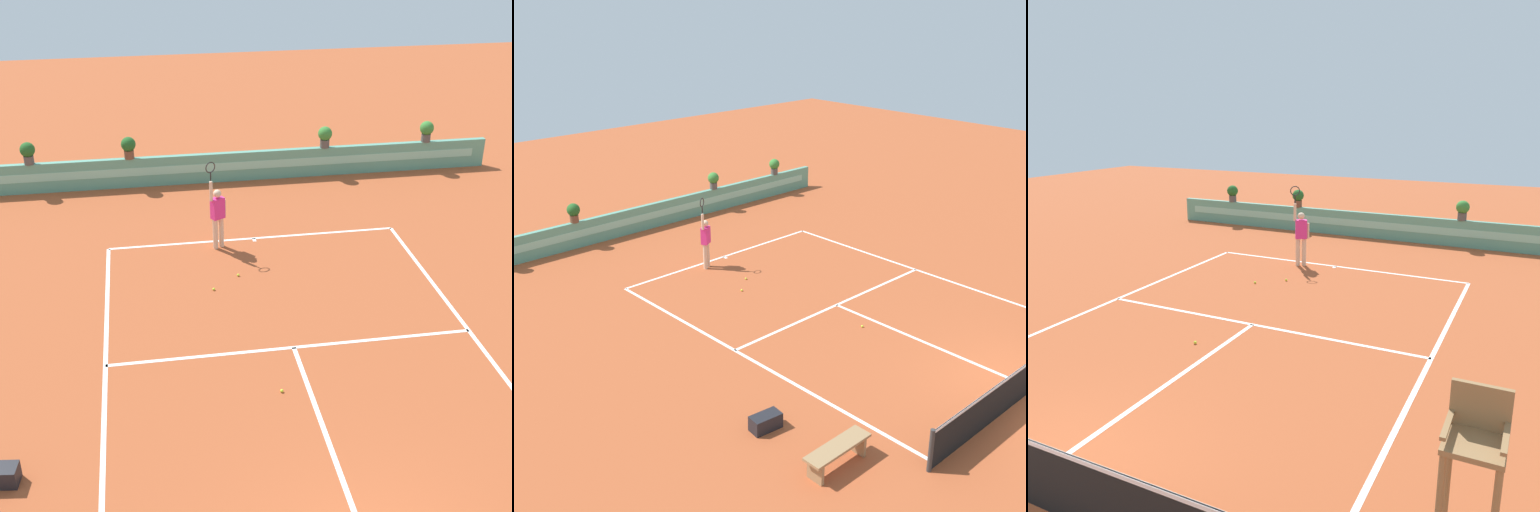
{
  "view_description": "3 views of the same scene",
  "coord_description": "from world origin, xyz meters",
  "views": [
    {
      "loc": [
        -3.02,
        -6.56,
        9.34
      ],
      "look_at": [
        -0.42,
        8.95,
        1.0
      ],
      "focal_mm": 51.05,
      "sensor_mm": 36.0,
      "label": 1
    },
    {
      "loc": [
        -14.3,
        -5.87,
        9.06
      ],
      "look_at": [
        -0.42,
        8.95,
        1.0
      ],
      "focal_mm": 47.35,
      "sensor_mm": 36.0,
      "label": 2
    },
    {
      "loc": [
        5.76,
        -3.74,
        4.76
      ],
      "look_at": [
        -0.42,
        8.95,
        1.0
      ],
      "focal_mm": 37.52,
      "sensor_mm": 36.0,
      "label": 3
    }
  ],
  "objects": [
    {
      "name": "potted_plant_far_left",
      "position": [
        -6.58,
        16.39,
        1.41
      ],
      "size": [
        0.48,
        0.48,
        0.72
      ],
      "color": "#514C47",
      "rests_on": "back_wall_barrier"
    },
    {
      "name": "tennis_ball_mid_court",
      "position": [
        -0.57,
        4.91,
        0.03
      ],
      "size": [
        0.07,
        0.07,
        0.07
      ],
      "primitive_type": "sphere",
      "color": "#CCE033",
      "rests_on": "ground"
    },
    {
      "name": "ground_plane",
      "position": [
        0.0,
        6.0,
        0.0
      ],
      "size": [
        60.0,
        60.0,
        0.0
      ],
      "primitive_type": "plane",
      "color": "#A84C28"
    },
    {
      "name": "potted_plant_right",
      "position": [
        3.19,
        16.39,
        1.41
      ],
      "size": [
        0.48,
        0.48,
        0.72
      ],
      "color": "#514C47",
      "rests_on": "back_wall_barrier"
    },
    {
      "name": "umpire_chair",
      "position": [
        5.44,
        1.26,
        1.34
      ],
      "size": [
        0.6,
        0.6,
        2.14
      ],
      "color": "olive",
      "rests_on": "ground"
    },
    {
      "name": "tennis_ball_by_sideline",
      "position": [
        -0.76,
        9.78,
        0.03
      ],
      "size": [
        0.07,
        0.07,
        0.07
      ],
      "primitive_type": "sphere",
      "color": "#CCE033",
      "rests_on": "ground"
    },
    {
      "name": "tennis_player",
      "position": [
        -1.07,
        11.5,
        1.05
      ],
      "size": [
        0.56,
        0.37,
        2.58
      ],
      "color": "beige",
      "rests_on": "ground"
    },
    {
      "name": "court_lines",
      "position": [
        0.0,
        6.72,
        0.0
      ],
      "size": [
        8.32,
        11.94,
        0.01
      ],
      "color": "white",
      "rests_on": "ground"
    },
    {
      "name": "back_wall_barrier",
      "position": [
        0.0,
        16.39,
        0.5
      ],
      "size": [
        18.0,
        0.21,
        1.0
      ],
      "color": "#599E84",
      "rests_on": "ground"
    },
    {
      "name": "tennis_ball_near_baseline",
      "position": [
        -1.47,
        9.17,
        0.03
      ],
      "size": [
        0.07,
        0.07,
        0.07
      ],
      "primitive_type": "sphere",
      "color": "#CCE033",
      "rests_on": "ground"
    },
    {
      "name": "potted_plant_left",
      "position": [
        -3.4,
        16.39,
        1.41
      ],
      "size": [
        0.48,
        0.48,
        0.72
      ],
      "color": "brown",
      "rests_on": "back_wall_barrier"
    }
  ]
}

